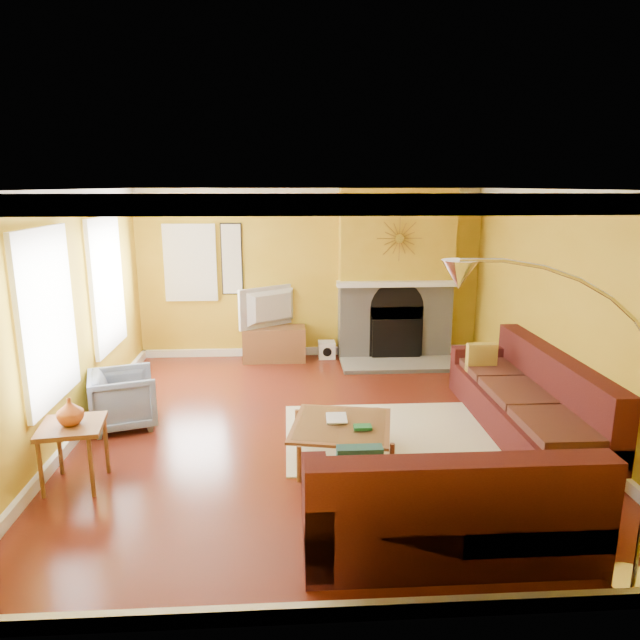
{
  "coord_description": "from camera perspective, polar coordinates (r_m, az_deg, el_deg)",
  "views": [
    {
      "loc": [
        -0.39,
        -6.1,
        2.74
      ],
      "look_at": [
        -0.0,
        0.4,
        1.2
      ],
      "focal_mm": 32.0,
      "sensor_mm": 36.0,
      "label": 1
    }
  ],
  "objects": [
    {
      "name": "floor",
      "position": [
        6.71,
        0.22,
        -10.89
      ],
      "size": [
        5.5,
        6.0,
        0.02
      ],
      "primitive_type": "cube",
      "color": "maroon",
      "rests_on": "ground"
    },
    {
      "name": "ceiling",
      "position": [
        6.12,
        0.24,
        13.03
      ],
      "size": [
        5.5,
        6.0,
        0.02
      ],
      "primitive_type": "cube",
      "color": "white",
      "rests_on": "ground"
    },
    {
      "name": "wall_back",
      "position": [
        9.23,
        -0.97,
        4.65
      ],
      "size": [
        5.5,
        0.02,
        2.7
      ],
      "primitive_type": "cube",
      "color": "gold",
      "rests_on": "ground"
    },
    {
      "name": "wall_front",
      "position": [
        3.42,
        3.5,
        -10.76
      ],
      "size": [
        5.5,
        0.02,
        2.7
      ],
      "primitive_type": "cube",
      "color": "gold",
      "rests_on": "ground"
    },
    {
      "name": "wall_left",
      "position": [
        6.69,
        -24.07,
        0.15
      ],
      "size": [
        0.02,
        6.0,
        2.7
      ],
      "primitive_type": "cube",
      "color": "gold",
      "rests_on": "ground"
    },
    {
      "name": "wall_right",
      "position": [
        7.01,
        23.37,
        0.77
      ],
      "size": [
        0.02,
        6.0,
        2.7
      ],
      "primitive_type": "cube",
      "color": "gold",
      "rests_on": "ground"
    },
    {
      "name": "baseboard",
      "position": [
        6.68,
        0.22,
        -10.35
      ],
      "size": [
        5.5,
        6.0,
        0.12
      ],
      "primitive_type": null,
      "color": "white",
      "rests_on": "floor"
    },
    {
      "name": "crown_molding",
      "position": [
        6.12,
        0.24,
        12.37
      ],
      "size": [
        5.5,
        6.0,
        0.12
      ],
      "primitive_type": null,
      "color": "white",
      "rests_on": "ceiling"
    },
    {
      "name": "window_left_near",
      "position": [
        7.86,
        -20.65,
        3.38
      ],
      "size": [
        0.06,
        1.22,
        1.72
      ],
      "primitive_type": "cube",
      "color": "white",
      "rests_on": "wall_left"
    },
    {
      "name": "window_left_far",
      "position": [
        6.1,
        -25.77,
        0.24
      ],
      "size": [
        0.06,
        1.22,
        1.72
      ],
      "primitive_type": "cube",
      "color": "white",
      "rests_on": "wall_left"
    },
    {
      "name": "window_back",
      "position": [
        9.27,
        -12.84,
        5.61
      ],
      "size": [
        0.82,
        0.06,
        1.22
      ],
      "primitive_type": "cube",
      "color": "white",
      "rests_on": "wall_back"
    },
    {
      "name": "wall_art",
      "position": [
        9.19,
        -8.82,
        6.03
      ],
      "size": [
        0.34,
        0.04,
        1.14
      ],
      "primitive_type": "cube",
      "color": "white",
      "rests_on": "wall_back"
    },
    {
      "name": "fireplace",
      "position": [
        9.18,
        7.57,
        4.49
      ],
      "size": [
        1.8,
        0.4,
        2.7
      ],
      "primitive_type": null,
      "color": "#9A9691",
      "rests_on": "floor"
    },
    {
      "name": "mantel",
      "position": [
        8.96,
        7.83,
        3.62
      ],
      "size": [
        1.92,
        0.22,
        0.08
      ],
      "primitive_type": "cube",
      "color": "white",
      "rests_on": "fireplace"
    },
    {
      "name": "hearth",
      "position": [
        8.95,
        7.97,
        -4.43
      ],
      "size": [
        1.8,
        0.7,
        0.06
      ],
      "primitive_type": "cube",
      "color": "#9A9691",
      "rests_on": "floor"
    },
    {
      "name": "sunburst",
      "position": [
        8.88,
        7.97,
        8.09
      ],
      "size": [
        0.7,
        0.04,
        0.7
      ],
      "primitive_type": null,
      "color": "olive",
      "rests_on": "fireplace"
    },
    {
      "name": "rug",
      "position": [
        6.59,
        7.29,
        -11.31
      ],
      "size": [
        2.4,
        1.8,
        0.02
      ],
      "primitive_type": "cube",
      "color": "beige",
      "rests_on": "floor"
    },
    {
      "name": "sectional_sofa",
      "position": [
        6.08,
        12.49,
        -9.17
      ],
      "size": [
        3.04,
        3.97,
        0.9
      ],
      "primitive_type": null,
      "color": "#4D1918",
      "rests_on": "floor"
    },
    {
      "name": "coffee_table",
      "position": [
        5.96,
        2.14,
        -12.0
      ],
      "size": [
        1.15,
        1.15,
        0.39
      ],
      "primitive_type": null,
      "rotation": [
        0.0,
        0.0,
        -0.19
      ],
      "color": "white",
      "rests_on": "floor"
    },
    {
      "name": "media_console",
      "position": [
        9.15,
        -4.59,
        -2.38
      ],
      "size": [
        0.99,
        0.45,
        0.54
      ],
      "primitive_type": "cube",
      "color": "brown",
      "rests_on": "floor"
    },
    {
      "name": "tv",
      "position": [
        9.0,
        -4.66,
        1.26
      ],
      "size": [
        1.0,
        0.76,
        0.64
      ],
      "primitive_type": "imported",
      "rotation": [
        0.0,
        0.0,
        3.75
      ],
      "color": "black",
      "rests_on": "media_console"
    },
    {
      "name": "subwoofer",
      "position": [
        9.29,
        0.67,
        -2.99
      ],
      "size": [
        0.27,
        0.27,
        0.27
      ],
      "primitive_type": "cube",
      "color": "white",
      "rests_on": "floor"
    },
    {
      "name": "armchair",
      "position": [
        7.04,
        -19.08,
        -7.47
      ],
      "size": [
        0.91,
        0.9,
        0.66
      ],
      "primitive_type": "imported",
      "rotation": [
        0.0,
        0.0,
        1.88
      ],
      "color": "gray",
      "rests_on": "floor"
    },
    {
      "name": "side_table",
      "position": [
        5.89,
        -23.33,
        -12.26
      ],
      "size": [
        0.63,
        0.63,
        0.61
      ],
      "primitive_type": null,
      "rotation": [
        0.0,
        0.0,
        0.14
      ],
      "color": "brown",
      "rests_on": "floor"
    },
    {
      "name": "vase",
      "position": [
        5.73,
        -23.73,
        -8.36
      ],
      "size": [
        0.26,
        0.26,
        0.25
      ],
      "primitive_type": "imported",
      "rotation": [
        0.0,
        0.0,
        -0.09
      ],
      "color": "#C95C23",
      "rests_on": "side_table"
    },
    {
      "name": "book",
      "position": [
        5.95,
        0.63,
        -9.83
      ],
      "size": [
        0.22,
        0.29,
        0.03
      ],
      "primitive_type": "imported",
      "rotation": [
        0.0,
        0.0,
        -0.03
      ],
      "color": "white",
      "rests_on": "coffee_table"
    },
    {
      "name": "arc_lamp",
      "position": [
        4.07,
        23.01,
        -10.8
      ],
      "size": [
        1.45,
        0.36,
        2.3
      ],
      "primitive_type": null,
      "color": "silver",
      "rests_on": "floor"
    }
  ]
}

